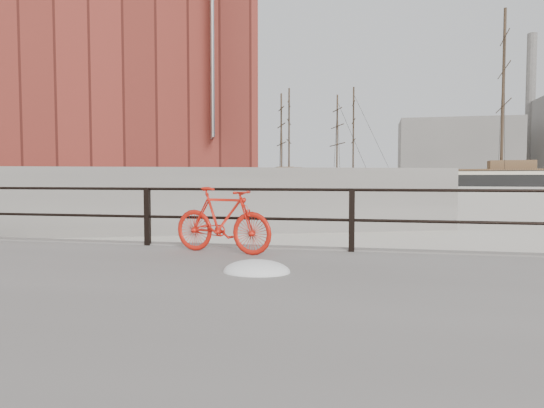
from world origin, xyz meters
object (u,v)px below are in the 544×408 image
at_px(schooner_left, 309,187).
at_px(workboat_near, 78,195).
at_px(schooner_mid, 321,186).
at_px(workboat_far, 112,190).
at_px(bicycle, 222,220).

relative_size(schooner_left, workboat_near, 1.88).
relative_size(schooner_mid, workboat_far, 2.74).
height_order(bicycle, workboat_far, workboat_far).
distance_m(schooner_left, workboat_far, 35.66).
bearing_deg(schooner_mid, bicycle, -90.86).
bearing_deg(bicycle, workboat_far, 136.09).
bearing_deg(schooner_left, workboat_far, -143.21).
distance_m(bicycle, workboat_near, 37.68).
distance_m(schooner_mid, workboat_near, 56.57).
height_order(schooner_mid, schooner_left, schooner_mid).
relative_size(bicycle, workboat_near, 0.15).
bearing_deg(bicycle, schooner_left, 110.70).
bearing_deg(schooner_mid, schooner_left, -101.81).
xyz_separation_m(bicycle, workboat_near, (-22.62, 30.13, -0.86)).
bearing_deg(workboat_near, bicycle, -60.09).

